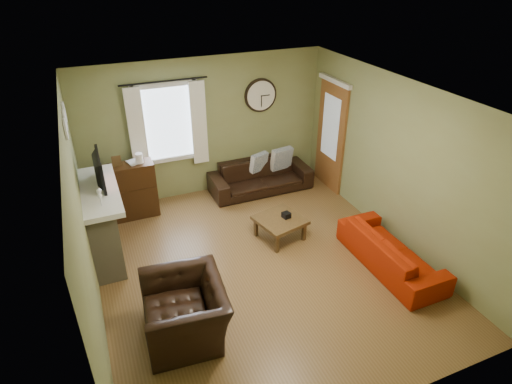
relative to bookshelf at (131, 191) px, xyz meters
name	(u,v)px	position (x,y,z in m)	size (l,w,h in m)	color
floor	(260,265)	(1.53, -2.17, -0.51)	(4.60, 5.20, 0.00)	brown
ceiling	(261,98)	(1.53, -2.17, 2.09)	(4.60, 5.20, 0.00)	white
wall_left	(83,227)	(-0.77, -2.17, 0.79)	(0.00, 5.20, 2.60)	olive
wall_right	(397,163)	(3.83, -2.17, 0.79)	(0.00, 5.20, 2.60)	olive
wall_back	(205,128)	(1.53, 0.43, 0.79)	(4.60, 0.00, 2.60)	olive
wall_front	(377,323)	(1.53, -4.77, 0.79)	(4.60, 0.00, 2.60)	olive
fireplace	(102,226)	(-0.57, -1.02, 0.04)	(0.40, 1.40, 1.10)	tan
firebox	(118,237)	(-0.38, -1.02, -0.21)	(0.04, 0.60, 0.55)	black
mantel	(97,191)	(-0.54, -1.02, 0.63)	(0.58, 1.60, 0.08)	white
tv	(95,174)	(-0.52, -0.87, 0.85)	(0.60, 0.08, 0.35)	black
tv_screen	(100,169)	(-0.44, -0.87, 0.90)	(0.02, 0.62, 0.36)	#994C3F
medallion_left	(66,129)	(-0.75, -1.37, 1.74)	(0.28, 0.28, 0.03)	white
medallion_mid	(65,120)	(-0.75, -1.02, 1.74)	(0.28, 0.28, 0.03)	white
medallion_right	(64,112)	(-0.75, -0.67, 1.74)	(0.28, 0.28, 0.03)	white
window_pane	(167,123)	(0.83, 0.41, 0.99)	(1.00, 0.02, 1.30)	silver
curtain_rod	(164,81)	(0.83, 0.31, 1.76)	(0.03, 0.03, 1.50)	black
curtain_left	(137,132)	(0.28, 0.31, 0.94)	(0.28, 0.04, 1.55)	white
curtain_right	(199,123)	(1.38, 0.31, 0.94)	(0.28, 0.04, 1.55)	white
wall_clock	(261,96)	(2.63, 0.38, 1.29)	(0.64, 0.06, 0.64)	white
door	(331,137)	(3.80, -0.32, 0.54)	(0.05, 0.90, 2.10)	brown
bookshelf	(131,191)	(0.00, 0.00, 0.00)	(0.85, 0.36, 1.01)	black
book	(129,167)	(0.02, 0.01, 0.46)	(0.18, 0.25, 0.02)	#4D371C
sofa_brown	(260,176)	(2.47, 0.02, -0.21)	(1.99, 0.78, 0.58)	black
pillow_left	(281,159)	(2.97, 0.11, 0.04)	(0.44, 0.13, 0.44)	#8C95A2
pillow_right	(259,162)	(2.48, 0.12, 0.04)	(0.37, 0.11, 0.37)	#8C95A2
sofa_red	(391,251)	(3.33, -2.93, -0.24)	(1.84, 0.72, 0.54)	#891802
armchair	(185,311)	(0.17, -3.02, -0.15)	(1.11, 0.97, 0.72)	black
coffee_table	(280,228)	(2.11, -1.63, -0.32)	(0.70, 0.70, 0.37)	#4D371C
tissue_box	(286,216)	(2.22, -1.64, -0.11)	(0.12, 0.12, 0.09)	black
wine_glass_a	(100,200)	(-0.52, -1.53, 0.76)	(0.06, 0.06, 0.18)	white
wine_glass_b	(100,196)	(-0.52, -1.45, 0.78)	(0.08, 0.08, 0.21)	white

